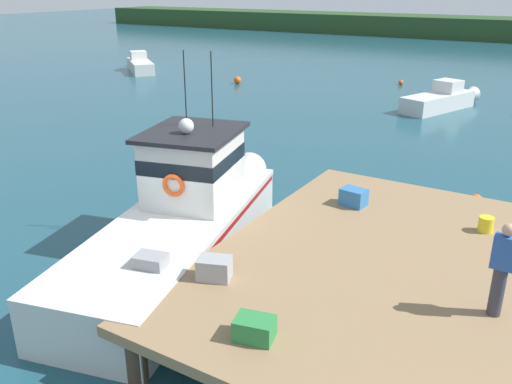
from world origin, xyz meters
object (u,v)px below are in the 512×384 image
crate_single_far (354,197)px  mooring_buoy_inshore (476,201)px  moored_boat_far_right (442,99)px  crate_stack_mid_dock (254,328)px  mooring_buoy_channel_marker (401,82)px  moored_boat_outer_mooring (140,64)px  crate_single_by_cleat (214,268)px  main_fishing_boat (185,217)px  bait_bucket (486,224)px  deckhand_by_the_boat (502,268)px  mooring_buoy_spare_mooring (237,80)px

crate_single_far → mooring_buoy_inshore: size_ratio=1.42×
crate_single_far → moored_boat_far_right: (-1.96, 17.72, -0.90)m
crate_stack_mid_dock → mooring_buoy_channel_marker: bearing=102.8°
moored_boat_outer_mooring → mooring_buoy_channel_marker: 19.25m
crate_single_by_cleat → mooring_buoy_inshore: size_ratio=1.42×
main_fishing_boat → mooring_buoy_channel_marker: main_fishing_boat is taller
crate_single_far → mooring_buoy_channel_marker: size_ratio=1.85×
crate_stack_mid_dock → bait_bucket: (2.35, 5.86, -0.00)m
crate_single_by_cleat → mooring_buoy_inshore: crate_single_by_cleat is taller
bait_bucket → deckhand_by_the_boat: bearing=-78.2°
crate_stack_mid_dock → mooring_buoy_inshore: crate_stack_mid_dock is taller
crate_single_far → moored_boat_far_right: bearing=96.3°
moored_boat_far_right → mooring_buoy_inshore: moored_boat_far_right is taller
crate_single_by_cleat → mooring_buoy_channel_marker: bearing=100.2°
crate_stack_mid_dock → moored_boat_outer_mooring: bearing=135.4°
deckhand_by_the_boat → moored_boat_far_right: (-5.68, 20.91, -1.55)m
deckhand_by_the_boat → mooring_buoy_spare_mooring: size_ratio=3.37×
main_fishing_boat → moored_boat_far_right: 20.14m
crate_single_by_cleat → mooring_buoy_inshore: 9.65m
moored_boat_far_right → mooring_buoy_spare_mooring: moored_boat_far_right is taller
mooring_buoy_channel_marker → deckhand_by_the_boat: bearing=-70.1°
mooring_buoy_channel_marker → crate_stack_mid_dock: bearing=-77.2°
moored_boat_far_right → crate_single_far: bearing=-83.7°
mooring_buoy_spare_mooring → main_fishing_boat: bearing=-60.0°
crate_single_by_cleat → deckhand_by_the_boat: 4.86m
main_fishing_boat → moored_boat_far_right: (1.40, 20.09, -0.50)m
deckhand_by_the_boat → mooring_buoy_inshore: deckhand_by_the_boat is taller
bait_bucket → moored_boat_outer_mooring: bearing=145.4°
deckhand_by_the_boat → mooring_buoy_spare_mooring: 28.95m
bait_bucket → crate_single_far: bearing=-178.4°
main_fishing_boat → mooring_buoy_spare_mooring: size_ratio=20.57×
bait_bucket → mooring_buoy_spare_mooring: size_ratio=0.70×
main_fishing_boat → mooring_buoy_inshore: bearing=50.9°
crate_stack_mid_dock → mooring_buoy_inshore: 10.41m
crate_single_far → moored_boat_outer_mooring: size_ratio=0.12×
mooring_buoy_channel_marker → mooring_buoy_inshore: (8.16, -19.20, 0.05)m
crate_stack_mid_dock → moored_boat_far_right: crate_stack_mid_dock is taller
main_fishing_boat → mooring_buoy_inshore: main_fishing_boat is taller
crate_single_by_cleat → mooring_buoy_channel_marker: crate_single_by_cleat is taller
crate_stack_mid_dock → crate_single_far: bearing=96.8°
mooring_buoy_channel_marker → mooring_buoy_inshore: bearing=-67.0°
crate_stack_mid_dock → crate_single_by_cleat: 1.95m
main_fishing_boat → bait_bucket: size_ratio=29.26×
crate_single_by_cleat → crate_stack_mid_dock: bearing=-36.4°
moored_boat_far_right → mooring_buoy_channel_marker: bearing=124.1°
mooring_buoy_channel_marker → mooring_buoy_spare_mooring: (-9.42, -5.18, 0.08)m
moored_boat_outer_mooring → mooring_buoy_spare_mooring: size_ratio=10.49×
moored_boat_outer_mooring → mooring_buoy_inshore: 30.69m
crate_stack_mid_dock → deckhand_by_the_boat: size_ratio=0.37×
crate_stack_mid_dock → deckhand_by_the_boat: bearing=40.5°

